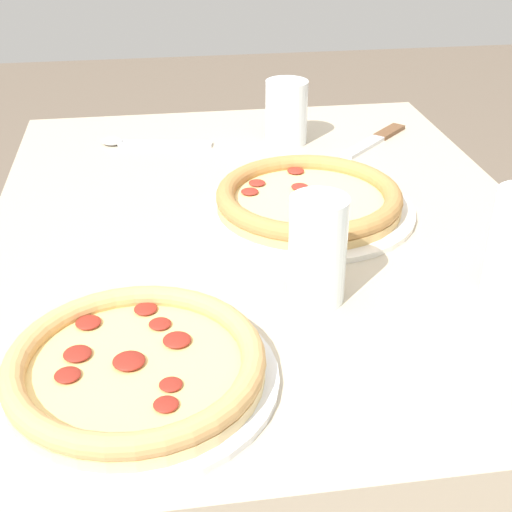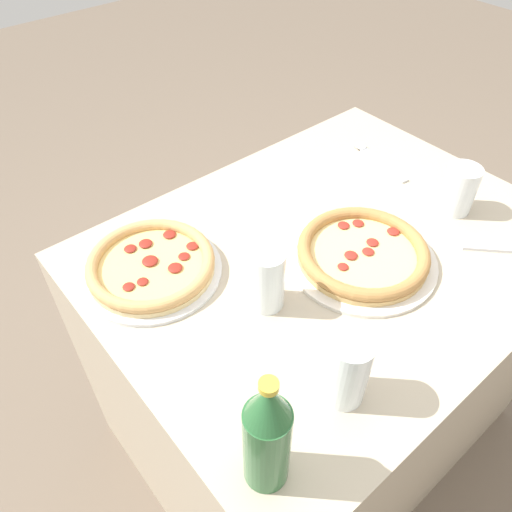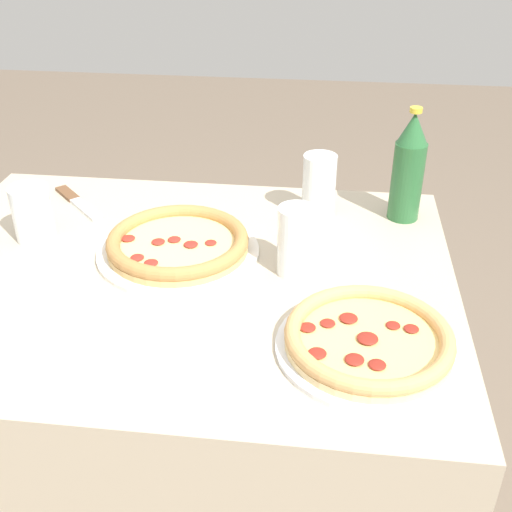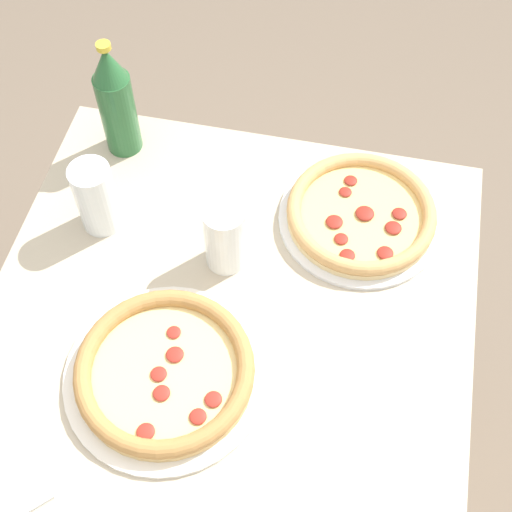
{
  "view_description": "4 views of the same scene",
  "coord_description": "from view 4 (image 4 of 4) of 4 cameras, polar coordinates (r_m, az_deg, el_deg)",
  "views": [
    {
      "loc": [
        -0.9,
        0.15,
        1.21
      ],
      "look_at": [
        -0.18,
        0.04,
        0.8
      ],
      "focal_mm": 50.0,
      "sensor_mm": 36.0,
      "label": 1
    },
    {
      "loc": [
        -0.63,
        -0.49,
        1.48
      ],
      "look_at": [
        -0.2,
        0.02,
        0.83
      ],
      "focal_mm": 35.0,
      "sensor_mm": 36.0,
      "label": 2
    },
    {
      "loc": [
        -0.26,
        0.96,
        1.38
      ],
      "look_at": [
        -0.15,
        0.04,
        0.82
      ],
      "focal_mm": 45.0,
      "sensor_mm": 36.0,
      "label": 3
    },
    {
      "loc": [
        0.42,
        0.16,
        1.75
      ],
      "look_at": [
        -0.19,
        0.03,
        0.81
      ],
      "focal_mm": 50.0,
      "sensor_mm": 36.0,
      "label": 4
    }
  ],
  "objects": [
    {
      "name": "glass_mango_juice",
      "position": [
        1.22,
        -12.63,
        4.46
      ],
      "size": [
        0.07,
        0.07,
        0.14
      ],
      "color": "white",
      "rests_on": "table"
    },
    {
      "name": "pizza_pepperoni",
      "position": [
        1.08,
        -7.29,
        -9.15
      ],
      "size": [
        0.31,
        0.31,
        0.04
      ],
      "color": "silver",
      "rests_on": "table"
    },
    {
      "name": "table",
      "position": [
        1.45,
        -2.79,
        -15.62
      ],
      "size": [
        1.0,
        0.78,
        0.75
      ],
      "color": "#B7A88E",
      "rests_on": "ground_plane"
    },
    {
      "name": "ground_plane",
      "position": [
        1.81,
        -2.28,
        -19.24
      ],
      "size": [
        8.0,
        8.0,
        0.0
      ],
      "primitive_type": "plane",
      "color": "#6B5B4C"
    },
    {
      "name": "glass_iced_tea",
      "position": [
        1.15,
        -2.5,
        1.34
      ],
      "size": [
        0.07,
        0.07,
        0.13
      ],
      "color": "white",
      "rests_on": "table"
    },
    {
      "name": "beer_bottle",
      "position": [
        1.29,
        -11.16,
        12.06
      ],
      "size": [
        0.06,
        0.06,
        0.24
      ],
      "color": "#286033",
      "rests_on": "table"
    },
    {
      "name": "pizza_veggie",
      "position": [
        1.24,
        8.4,
        3.32
      ],
      "size": [
        0.28,
        0.28,
        0.04
      ],
      "color": "silver",
      "rests_on": "table"
    }
  ]
}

